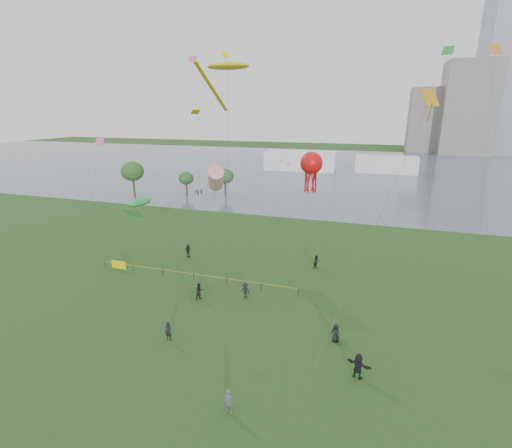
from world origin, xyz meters
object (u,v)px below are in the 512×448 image
(fence, at_px, (147,269))
(kite_stingray, at_px, (227,67))
(kite_flyer, at_px, (229,402))
(kite_octopus, at_px, (311,164))

(fence, relative_size, kite_stingray, 1.04)
(kite_flyer, height_order, kite_stingray, kite_stingray)
(kite_flyer, height_order, kite_octopus, kite_octopus)
(kite_stingray, bearing_deg, kite_flyer, -54.97)
(kite_flyer, bearing_deg, kite_octopus, 75.93)
(kite_flyer, distance_m, kite_stingray, 31.39)
(fence, distance_m, kite_flyer, 23.86)
(fence, xyz_separation_m, kite_flyer, (16.99, -16.75, 0.29))
(kite_flyer, xyz_separation_m, kite_octopus, (1.60, 18.60, 12.55))
(kite_flyer, xyz_separation_m, kite_stingray, (-7.96, 21.09, 21.85))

